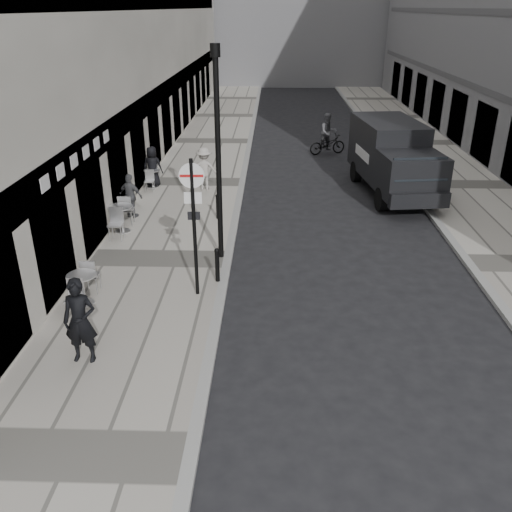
{
  "coord_description": "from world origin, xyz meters",
  "views": [
    {
      "loc": [
        1.3,
        -3.93,
        6.83
      ],
      "look_at": [
        0.92,
        7.82,
        1.4
      ],
      "focal_mm": 38.0,
      "sensor_mm": 36.0,
      "label": 1
    }
  ],
  "objects": [
    {
      "name": "pedestrian_a",
      "position": [
        -3.6,
        13.72,
        0.89
      ],
      "size": [
        0.98,
        0.66,
        1.54
      ],
      "primitive_type": "imported",
      "rotation": [
        0.0,
        0.0,
        2.8
      ],
      "color": "#4D4E52",
      "rests_on": "sidewalk"
    },
    {
      "name": "cyclist",
      "position": [
        4.03,
        23.36,
        0.8
      ],
      "size": [
        2.01,
        1.27,
        2.05
      ],
      "rotation": [
        0.0,
        0.0,
        0.35
      ],
      "color": "black",
      "rests_on": "ground"
    },
    {
      "name": "cafe_table_mid",
      "position": [
        -3.32,
        7.65,
        0.59
      ],
      "size": [
        0.73,
        1.64,
        0.93
      ],
      "color": "silver",
      "rests_on": "sidewalk"
    },
    {
      "name": "cafe_table_far",
      "position": [
        -3.6,
        17.17,
        0.55
      ],
      "size": [
        0.66,
        1.49,
        0.85
      ],
      "color": "silver",
      "rests_on": "sidewalk"
    },
    {
      "name": "sidewalk",
      "position": [
        -2.0,
        18.0,
        0.06
      ],
      "size": [
        4.0,
        60.0,
        0.12
      ],
      "primitive_type": "cube",
      "color": "#AAA59A",
      "rests_on": "ground"
    },
    {
      "name": "panel_van",
      "position": [
        5.98,
        17.12,
        1.55
      ],
      "size": [
        2.84,
        6.05,
        2.75
      ],
      "rotation": [
        0.0,
        0.0,
        0.12
      ],
      "color": "black",
      "rests_on": "ground"
    },
    {
      "name": "bollard_far",
      "position": [
        -0.15,
        8.97,
        0.56
      ],
      "size": [
        0.12,
        0.12,
        0.89
      ],
      "primitive_type": "cylinder",
      "color": "black",
      "rests_on": "sidewalk"
    },
    {
      "name": "walking_man",
      "position": [
        -2.57,
        5.33,
        1.05
      ],
      "size": [
        0.68,
        0.45,
        1.86
      ],
      "primitive_type": "imported",
      "rotation": [
        0.0,
        0.0,
        -0.0
      ],
      "color": "black",
      "rests_on": "sidewalk"
    },
    {
      "name": "far_sidewalk",
      "position": [
        9.0,
        18.0,
        0.06
      ],
      "size": [
        4.0,
        60.0,
        0.12
      ],
      "primitive_type": "cube",
      "color": "#AAA59A",
      "rests_on": "ground"
    },
    {
      "name": "pedestrian_c",
      "position": [
        -3.6,
        17.39,
        0.93
      ],
      "size": [
        0.85,
        0.6,
        1.62
      ],
      "primitive_type": "imported",
      "rotation": [
        0.0,
        0.0,
        3.03
      ],
      "color": "black",
      "rests_on": "sidewalk"
    },
    {
      "name": "sign_post",
      "position": [
        -0.6,
        8.25,
        2.38
      ],
      "size": [
        0.61,
        0.1,
        3.53
      ],
      "rotation": [
        0.0,
        0.0,
        0.03
      ],
      "color": "black",
      "rests_on": "sidewalk"
    },
    {
      "name": "lamppost",
      "position": [
        -0.2,
        10.54,
        3.39
      ],
      "size": [
        0.26,
        0.26,
        5.88
      ],
      "color": "black",
      "rests_on": "sidewalk"
    },
    {
      "name": "cafe_table_near",
      "position": [
        -3.6,
        12.37,
        0.64
      ],
      "size": [
        0.8,
        1.81,
        1.03
      ],
      "color": "silver",
      "rests_on": "sidewalk"
    },
    {
      "name": "bollard_near",
      "position": [
        -0.6,
        13.67,
        0.53
      ],
      "size": [
        0.11,
        0.11,
        0.82
      ],
      "primitive_type": "cylinder",
      "color": "black",
      "rests_on": "sidewalk"
    },
    {
      "name": "pedestrian_b",
      "position": [
        -1.44,
        16.96,
        0.97
      ],
      "size": [
        1.1,
        0.63,
        1.7
      ],
      "primitive_type": "imported",
      "rotation": [
        0.0,
        0.0,
        3.14
      ],
      "color": "#AAA49D",
      "rests_on": "sidewalk"
    }
  ]
}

